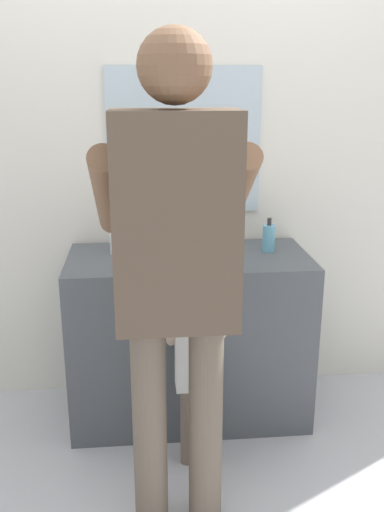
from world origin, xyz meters
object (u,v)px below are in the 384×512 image
toothbrush_cup (117,242)px  child_toddler (198,362)px  adult_parent (176,253)px  soap_bottle (269,238)px

toothbrush_cup → child_toddler: bearing=-54.9°
toothbrush_cup → adult_parent: (0.23, -0.80, 0.18)m
toothbrush_cup → adult_parent: size_ratio=0.12×
soap_bottle → adult_parent: bearing=-123.1°
soap_bottle → child_toddler: (-0.39, -0.45, -0.41)m
child_toddler → adult_parent: adult_parent is taller
toothbrush_cup → child_toddler: (0.34, -0.48, -0.40)m
adult_parent → soap_bottle: bearing=56.9°
adult_parent → child_toddler: bearing=71.2°
child_toddler → adult_parent: size_ratio=0.46×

